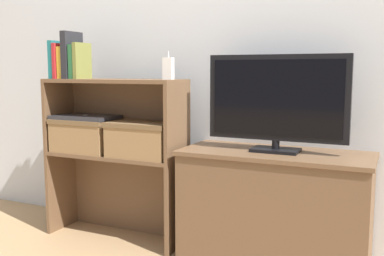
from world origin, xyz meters
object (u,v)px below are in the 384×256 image
tv_stand (274,207)px  laptop (86,117)px  tv (277,100)px  baby_monitor (168,68)px  book_charcoal (72,55)px  storage_basket_right (143,137)px  book_forest (78,62)px  book_crimson (63,61)px  book_olive (82,61)px  book_mustard (67,63)px  storage_basket_left (86,133)px  book_teal (59,60)px

tv_stand → laptop: laptop is taller
tv → baby_monitor: (-0.54, -0.06, 0.15)m
book_charcoal → storage_basket_right: book_charcoal is taller
book_forest → laptop: bearing=26.7°
book_forest → book_crimson: bearing=180.0°
storage_basket_right → book_forest: bearing=-178.0°
tv → book_olive: bearing=-175.4°
book_crimson → book_mustard: size_ratio=1.11×
storage_basket_left → laptop: (0.00, 0.00, 0.09)m
tv_stand → book_mustard: book_mustard is taller
book_crimson → storage_basket_right: 0.64m
book_crimson → storage_basket_left: book_crimson is taller
tv → book_forest: bearing=-175.5°
book_olive → laptop: book_olive is taller
storage_basket_left → tv: bearing=3.9°
storage_basket_right → book_crimson: bearing=-178.4°
book_olive → baby_monitor: bearing=3.3°
storage_basket_right → book_olive: bearing=-177.8°
tv_stand → book_charcoal: bearing=-175.6°
baby_monitor → storage_basket_right: (-0.14, -0.01, -0.36)m
tv_stand → book_crimson: (-1.19, -0.09, 0.70)m
book_teal → book_charcoal: 0.10m
book_charcoal → book_olive: bearing=0.0°
tv_stand → book_olive: bearing=-175.3°
tv_stand → book_crimson: book_crimson is taller
tv_stand → laptop: size_ratio=2.56×
book_teal → storage_basket_right: (0.53, 0.01, -0.40)m
book_teal → book_crimson: 0.03m
book_crimson → storage_basket_right: bearing=1.6°
storage_basket_right → book_mustard: bearing=-178.3°
book_crimson → baby_monitor: (0.65, 0.03, -0.04)m
tv → storage_basket_left: 1.08m
book_teal → laptop: size_ratio=0.59×
book_mustard → book_olive: 0.11m
tv → book_teal: (-1.21, -0.09, 0.20)m
baby_monitor → storage_basket_left: baby_monitor is taller
book_teal → book_forest: 0.13m
book_forest → storage_basket_right: (0.40, 0.01, -0.39)m
book_mustard → book_olive: size_ratio=0.90×
book_mustard → storage_basket_right: size_ratio=0.50×
storage_basket_left → laptop: size_ratio=0.99×
storage_basket_right → laptop: laptop is taller
tv → laptop: (-1.05, -0.07, -0.12)m
book_crimson → laptop: size_ratio=0.55×
tv → book_mustard: (-1.16, -0.09, 0.18)m
tv → book_olive: size_ratio=3.42×
book_mustard → tv: bearing=4.2°
book_teal → book_charcoal: book_charcoal is taller
book_forest → book_teal: bearing=180.0°
tv → book_charcoal: (-1.12, -0.09, 0.22)m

